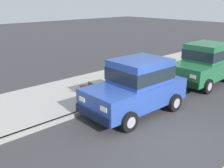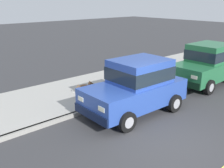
{
  "view_description": "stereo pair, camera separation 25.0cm",
  "coord_description": "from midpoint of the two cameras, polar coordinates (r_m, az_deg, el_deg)",
  "views": [
    {
      "loc": [
        3.61,
        -5.66,
        3.83
      ],
      "look_at": [
        -3.07,
        0.58,
        0.85
      ],
      "focal_mm": 41.85,
      "sensor_mm": 36.0,
      "label": 1
    },
    {
      "loc": [
        3.77,
        -5.47,
        3.83
      ],
      "look_at": [
        -3.07,
        0.58,
        0.85
      ],
      "focal_mm": 41.85,
      "sensor_mm": 36.0,
      "label": 2
    }
  ],
  "objects": [
    {
      "name": "curb",
      "position": [
        9.62,
        -3.82,
        -4.99
      ],
      "size": [
        0.16,
        64.0,
        0.14
      ],
      "primitive_type": "cube",
      "color": "gray",
      "rests_on": "ground"
    },
    {
      "name": "sidewalk",
      "position": [
        10.98,
        -9.79,
        -2.24
      ],
      "size": [
        3.6,
        64.0,
        0.14
      ],
      "primitive_type": "cube",
      "color": "#A8A59E",
      "rests_on": "ground"
    },
    {
      "name": "car_blue_hatchback",
      "position": [
        9.08,
        4.66,
        -0.32
      ],
      "size": [
        2.03,
        3.84,
        1.88
      ],
      "color": "#28479E",
      "rests_on": "ground"
    },
    {
      "name": "ground_plane",
      "position": [
        7.7,
        11.87,
        -12.2
      ],
      "size": [
        80.0,
        80.0,
        0.0
      ],
      "primitive_type": "plane",
      "color": "#38383A"
    },
    {
      "name": "dog_brown",
      "position": [
        10.72,
        -6.7,
        -0.56
      ],
      "size": [
        0.3,
        0.75,
        0.49
      ],
      "color": "brown",
      "rests_on": "sidewalk"
    },
    {
      "name": "car_green_hatchback",
      "position": [
        12.99,
        19.08,
        4.36
      ],
      "size": [
        1.97,
        3.81,
        1.88
      ],
      "color": "#23663D",
      "rests_on": "ground"
    }
  ]
}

